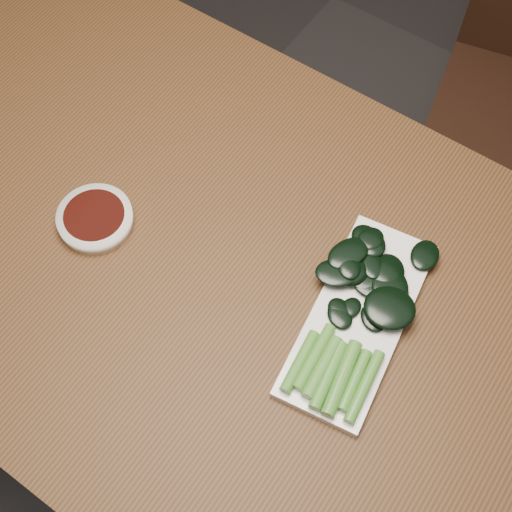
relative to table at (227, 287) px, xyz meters
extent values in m
plane|color=#292727|center=(0.00, 0.00, -0.68)|extent=(6.00, 6.00, 0.00)
cube|color=#4C2E15|center=(0.00, 0.00, 0.05)|extent=(1.40, 0.80, 0.04)
cylinder|color=#4C2E15|center=(-0.64, 0.34, -0.32)|extent=(0.05, 0.05, 0.71)
cylinder|color=black|center=(0.10, 0.56, -0.47)|extent=(0.04, 0.04, 0.41)
cylinder|color=black|center=(0.02, 0.93, -0.47)|extent=(0.04, 0.04, 0.41)
cylinder|color=white|center=(-0.20, -0.05, 0.08)|extent=(0.11, 0.11, 0.02)
cylinder|color=#310A04|center=(-0.20, -0.05, 0.09)|extent=(0.09, 0.09, 0.00)
cube|color=white|center=(0.20, 0.04, 0.08)|extent=(0.17, 0.33, 0.01)
cylinder|color=#4E8F31|center=(0.18, -0.07, 0.09)|extent=(0.03, 0.09, 0.02)
cylinder|color=#4E8F31|center=(0.19, -0.05, 0.09)|extent=(0.03, 0.10, 0.02)
cylinder|color=#4E8F31|center=(0.20, -0.06, 0.09)|extent=(0.03, 0.09, 0.02)
cylinder|color=#4E8F31|center=(0.22, -0.06, 0.09)|extent=(0.03, 0.10, 0.02)
cylinder|color=#4E8F31|center=(0.23, -0.06, 0.10)|extent=(0.04, 0.11, 0.02)
cylinder|color=#4E8F31|center=(0.25, -0.05, 0.09)|extent=(0.03, 0.09, 0.02)
cylinder|color=#4E8F31|center=(0.26, -0.05, 0.09)|extent=(0.03, 0.11, 0.02)
ellipsoid|color=black|center=(0.15, 0.07, 0.10)|extent=(0.08, 0.07, 0.01)
ellipsoid|color=black|center=(0.22, 0.10, 0.09)|extent=(0.07, 0.05, 0.01)
ellipsoid|color=black|center=(0.14, 0.11, 0.09)|extent=(0.04, 0.05, 0.01)
ellipsoid|color=black|center=(0.20, 0.11, 0.09)|extent=(0.07, 0.08, 0.02)
ellipsoid|color=black|center=(0.16, 0.09, 0.10)|extent=(0.07, 0.07, 0.01)
ellipsoid|color=black|center=(0.16, 0.14, 0.10)|extent=(0.07, 0.06, 0.01)
ellipsoid|color=black|center=(0.14, 0.11, 0.10)|extent=(0.06, 0.08, 0.01)
ellipsoid|color=black|center=(0.22, 0.10, 0.10)|extent=(0.08, 0.08, 0.01)
ellipsoid|color=black|center=(0.24, 0.06, 0.10)|extent=(0.07, 0.07, 0.01)
ellipsoid|color=black|center=(0.16, 0.09, 0.10)|extent=(0.05, 0.05, 0.01)
ellipsoid|color=black|center=(0.24, 0.07, 0.10)|extent=(0.09, 0.09, 0.01)
ellipsoid|color=black|center=(0.19, 0.10, 0.09)|extent=(0.08, 0.09, 0.01)
ellipsoid|color=black|center=(0.24, 0.17, 0.09)|extent=(0.05, 0.06, 0.01)
ellipsoid|color=black|center=(0.20, 0.09, 0.09)|extent=(0.07, 0.06, 0.01)
ellipsoid|color=black|center=(0.16, 0.14, 0.10)|extent=(0.05, 0.05, 0.01)
ellipsoid|color=black|center=(0.18, 0.11, 0.10)|extent=(0.05, 0.05, 0.01)
ellipsoid|color=black|center=(0.22, 0.04, 0.09)|extent=(0.05, 0.05, 0.01)
ellipsoid|color=black|center=(0.18, 0.02, 0.09)|extent=(0.05, 0.05, 0.01)
ellipsoid|color=black|center=(0.18, 0.03, 0.09)|extent=(0.05, 0.05, 0.01)
ellipsoid|color=black|center=(0.19, 0.04, 0.09)|extent=(0.03, 0.04, 0.01)
camera|label=1|loc=(0.32, -0.37, 1.00)|focal=50.00mm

